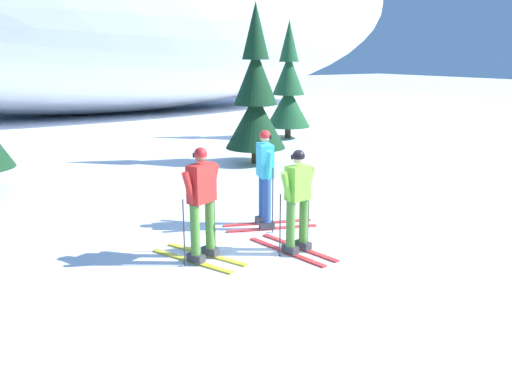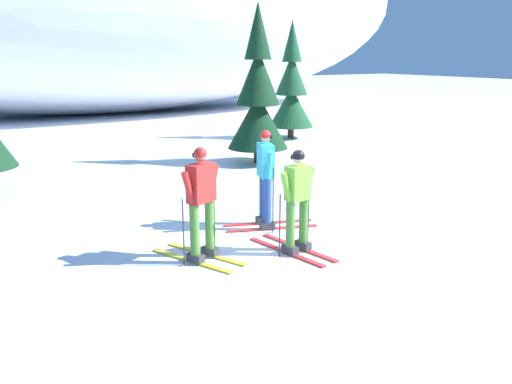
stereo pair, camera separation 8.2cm
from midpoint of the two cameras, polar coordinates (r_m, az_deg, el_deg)
ground_plane at (r=8.86m, az=4.29°, el=-6.40°), size 120.00×120.00×0.00m
skier_cyan_jacket at (r=9.75m, az=1.32°, el=1.72°), size 1.79×0.98×1.86m
skier_red_jacket at (r=8.19m, az=-5.72°, el=-0.99°), size 1.08×1.69×1.83m
skier_lime_jacket at (r=8.52m, az=4.78°, el=-0.92°), size 0.77×1.75×1.73m
pine_tree_center_right at (r=15.60m, az=0.36°, el=10.22°), size 1.80×1.80×4.66m
pine_tree_far_right at (r=20.53m, az=4.00°, el=11.05°), size 1.72×1.72×4.45m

